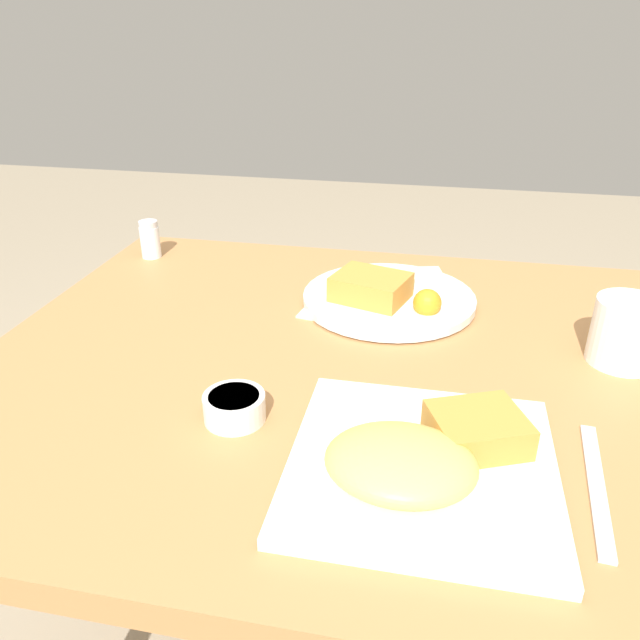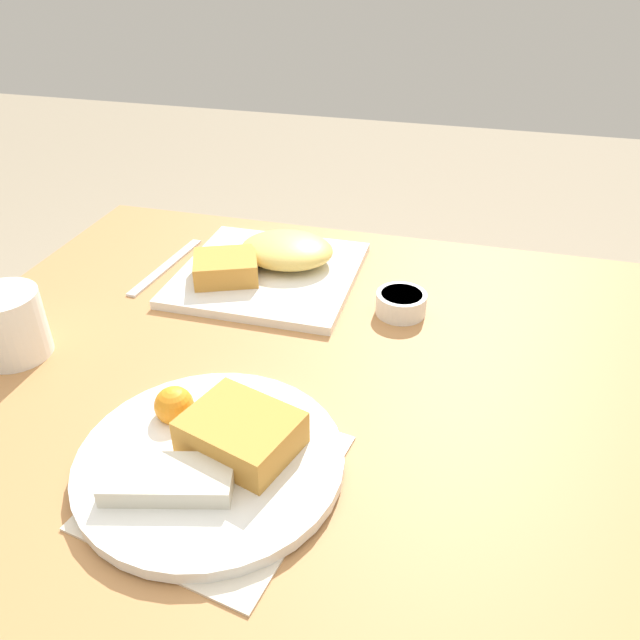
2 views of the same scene
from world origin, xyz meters
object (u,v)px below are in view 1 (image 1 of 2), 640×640
object	(u,v)px
plate_square_near	(422,460)
salt_shaker	(150,242)
butter_knife	(596,486)
coffee_mug	(626,332)
sauce_ramekin	(234,406)
plate_oval_far	(388,294)

from	to	relation	value
plate_square_near	salt_shaker	bearing A→B (deg)	135.54
butter_knife	coffee_mug	bearing A→B (deg)	-11.19
sauce_ramekin	butter_knife	bearing A→B (deg)	-5.82
butter_knife	coffee_mug	xyz separation A→B (m)	(0.08, 0.27, 0.04)
salt_shaker	butter_knife	bearing A→B (deg)	-35.69
plate_oval_far	salt_shaker	distance (m)	0.49
salt_shaker	plate_square_near	bearing A→B (deg)	-44.46
salt_shaker	coffee_mug	bearing A→B (deg)	-17.15
plate_square_near	plate_oval_far	xyz separation A→B (m)	(-0.08, 0.41, -0.00)
sauce_ramekin	coffee_mug	bearing A→B (deg)	26.09
butter_knife	plate_square_near	bearing A→B (deg)	100.89
plate_oval_far	coffee_mug	size ratio (longest dim) A/B	3.07
coffee_mug	plate_square_near	bearing A→B (deg)	-131.19
coffee_mug	butter_knife	bearing A→B (deg)	-106.15
sauce_ramekin	butter_knife	xyz separation A→B (m)	(0.40, -0.04, -0.02)
butter_knife	plate_oval_far	bearing A→B (deg)	37.75
plate_oval_far	sauce_ramekin	size ratio (longest dim) A/B	3.84
butter_knife	coffee_mug	distance (m)	0.29
sauce_ramekin	salt_shaker	xyz separation A→B (m)	(-0.33, 0.48, 0.01)
coffee_mug	plate_oval_far	bearing A→B (deg)	160.26
butter_knife	sauce_ramekin	bearing A→B (deg)	89.14
salt_shaker	coffee_mug	distance (m)	0.84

